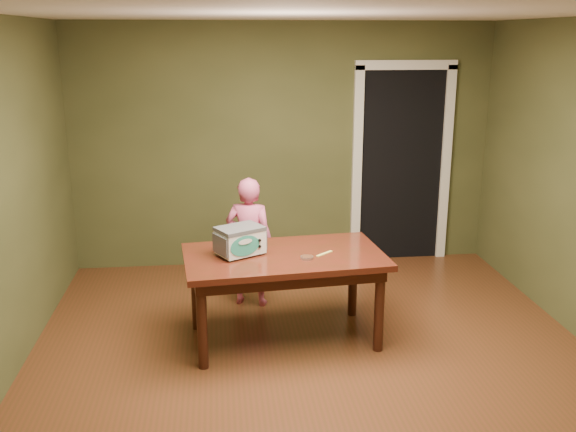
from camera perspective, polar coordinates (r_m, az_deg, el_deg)
The scene contains 8 objects.
floor at distance 4.98m, azimuth 2.73°, elevation -13.71°, with size 5.00×5.00×0.00m, color #5E2E1B.
room_shell at distance 4.40m, azimuth 3.01°, elevation 6.02°, with size 4.52×5.02×2.61m.
doorway at distance 7.47m, azimuth 9.39°, elevation 4.80°, with size 1.10×0.66×2.25m.
dining_table at distance 5.21m, azimuth -0.35°, elevation -4.43°, with size 1.68×1.05×0.75m.
toy_oven at distance 5.14m, azimuth -4.29°, elevation -2.12°, with size 0.44×0.39×0.23m.
baking_pan at distance 5.07m, azimuth 1.69°, elevation -3.70°, with size 0.10×0.10×0.02m.
spatula at distance 5.18m, azimuth 3.26°, elevation -3.36°, with size 0.18×0.03×0.01m, color #E2D762.
child at distance 5.94m, azimuth -3.46°, elevation -2.31°, with size 0.44×0.29×1.22m, color #DB5A88.
Camera 1 is at (-0.71, -4.28, 2.45)m, focal length 40.00 mm.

